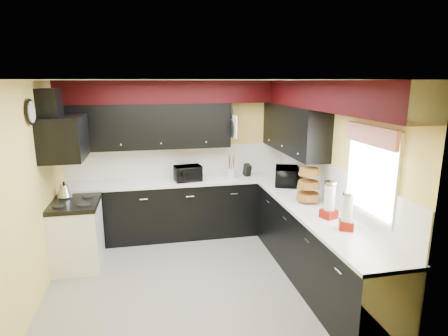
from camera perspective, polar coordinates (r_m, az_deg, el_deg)
name	(u,v)px	position (r m, az deg, el deg)	size (l,w,h in m)	color
ground	(194,281)	(5.00, -4.56, -16.75)	(3.60, 3.60, 0.00)	gray
wall_back	(179,157)	(6.25, -6.85, 1.62)	(3.60, 0.06, 2.50)	#E0C666
wall_right	(330,179)	(5.04, 15.91, -1.62)	(0.06, 3.60, 2.50)	#E0C666
wall_left	(30,196)	(4.67, -27.40, -3.78)	(0.06, 3.60, 2.50)	#E0C666
ceiling	(190,80)	(4.34, -5.18, 13.22)	(3.60, 3.60, 0.06)	white
cab_back	(182,209)	(6.18, -6.40, -6.22)	(3.60, 0.60, 0.90)	black
cab_right	(316,248)	(4.92, 13.78, -11.74)	(0.60, 3.00, 0.90)	black
counter_back	(181,181)	(6.04, -6.51, -2.01)	(3.62, 0.64, 0.04)	white
counter_right	(318,212)	(4.75, 14.09, -6.58)	(0.64, 3.02, 0.04)	white
splash_back	(179,161)	(6.26, -6.82, 1.06)	(3.60, 0.02, 0.50)	white
splash_right	(329,183)	(5.05, 15.77, -2.28)	(0.02, 3.60, 0.50)	white
upper_back	(147,126)	(5.97, -11.65, 6.25)	(2.60, 0.35, 0.70)	black
upper_right	(293,129)	(5.67, 10.51, 5.94)	(0.35, 1.80, 0.70)	black
soffit_back	(178,92)	(5.95, -6.98, 11.47)	(3.60, 0.36, 0.35)	black
soffit_right	(330,95)	(4.64, 15.78, 10.62)	(0.36, 3.24, 0.35)	black
stove	(77,236)	(5.55, -21.44, -9.59)	(0.60, 0.75, 0.86)	white
cooktop	(74,204)	(5.40, -21.85, -5.07)	(0.62, 0.77, 0.06)	black
hood	(64,138)	(5.22, -23.22, 4.25)	(0.50, 0.78, 0.55)	black
hood_duct	(49,105)	(5.20, -25.06, 8.73)	(0.24, 0.40, 0.40)	black
window	(372,173)	(4.21, 21.58, -0.71)	(0.03, 0.86, 0.96)	white
valance	(370,135)	(4.11, 21.41, 4.68)	(0.04, 0.88, 0.20)	red
pan_top	(231,112)	(6.03, 1.04, 8.48)	(0.03, 0.22, 0.40)	black
pan_mid	(233,129)	(5.93, 1.31, 5.97)	(0.03, 0.28, 0.46)	black
pan_low	(229,129)	(6.18, 0.77, 5.99)	(0.03, 0.24, 0.42)	black
cut_board	(235,127)	(5.81, 1.68, 6.32)	(0.03, 0.26, 0.35)	white
baskets	(308,184)	(4.98, 12.74, -2.44)	(0.27, 0.27, 0.50)	brown
clock	(30,112)	(4.74, -27.41, 7.57)	(0.03, 0.30, 0.30)	black
deco_plate	(348,102)	(4.57, 18.40, 9.47)	(0.03, 0.24, 0.24)	white
toaster_oven	(188,173)	(5.96, -5.50, -0.81)	(0.41, 0.34, 0.24)	black
microwave	(286,176)	(5.78, 9.48, -1.22)	(0.48, 0.33, 0.27)	black
utensil_crock	(231,173)	(6.10, 1.15, -0.81)	(0.15, 0.15, 0.16)	silver
knife_block	(247,170)	(6.23, 3.55, -0.34)	(0.09, 0.13, 0.20)	black
kettle	(64,191)	(5.60, -23.14, -3.27)	(0.20, 0.20, 0.18)	#B5B6B9
dispenser_a	(329,201)	(4.48, 15.77, -4.81)	(0.15, 0.15, 0.42)	maroon
dispenser_b	(347,212)	(4.19, 18.23, -6.40)	(0.14, 0.14, 0.39)	#640900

